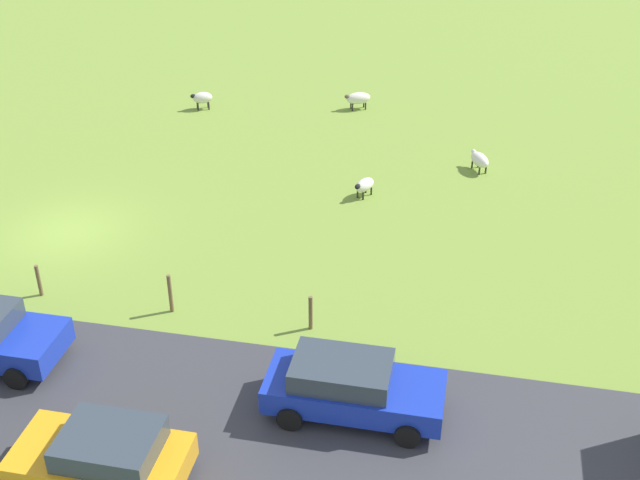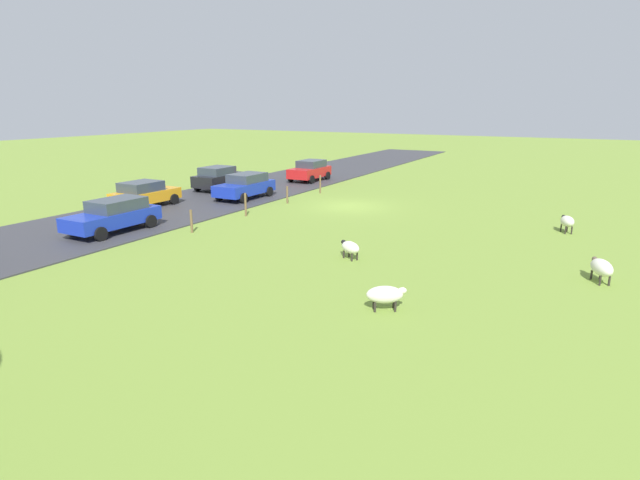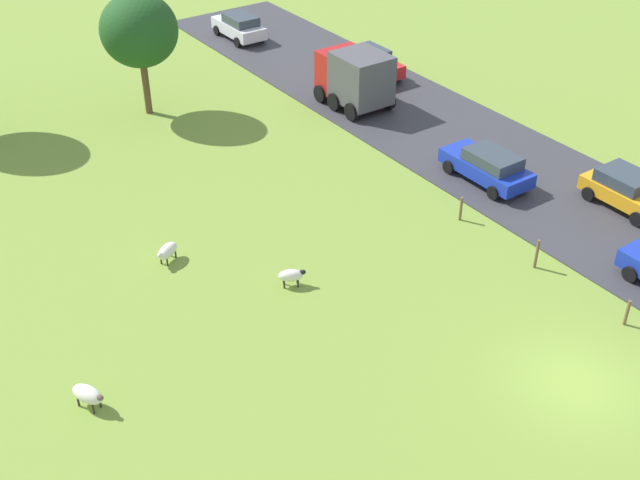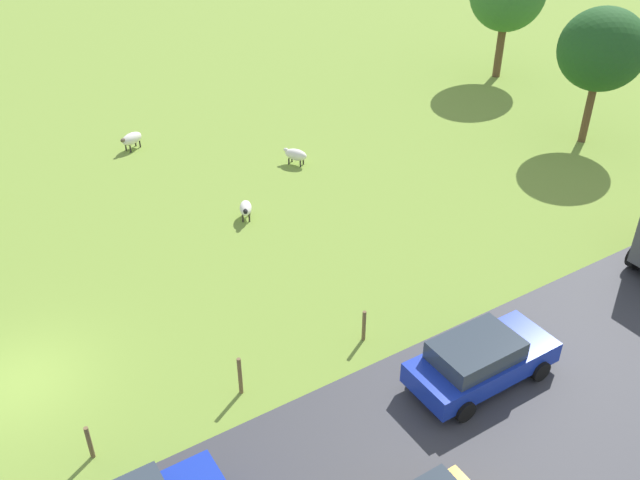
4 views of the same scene
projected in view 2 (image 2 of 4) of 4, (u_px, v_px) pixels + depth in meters
ground_plane at (349, 206)px, 30.46m from camera, size 160.00×160.00×0.00m
road_strip at (233, 194)px, 34.60m from camera, size 8.00×80.00×0.06m
sheep_0 at (567, 221)px, 23.95m from camera, size 0.88×1.08×0.83m
sheep_1 at (602, 268)px, 17.17m from camera, size 0.99×1.29×0.82m
sheep_2 at (350, 247)px, 19.84m from camera, size 1.09×0.86×0.72m
sheep_3 at (385, 295)px, 14.84m from camera, size 1.21×1.01×0.75m
fence_post_0 at (320, 184)px, 34.85m from camera, size 0.12×0.12×1.26m
fence_post_1 at (287, 195)px, 31.25m from camera, size 0.12×0.12×1.08m
fence_post_2 at (246, 205)px, 27.60m from camera, size 0.12×0.12×1.29m
fence_post_3 at (191, 221)px, 23.99m from camera, size 0.12×0.12×1.12m
car_0 at (245, 186)px, 32.63m from camera, size 2.13×4.37×1.59m
car_1 at (114, 215)px, 23.96m from camera, size 2.08×4.48×1.54m
car_3 at (310, 170)px, 40.38m from camera, size 2.11×4.03×1.62m
car_4 at (220, 178)px, 35.94m from camera, size 2.19×4.02×1.67m
car_5 at (145, 193)px, 29.87m from camera, size 2.19×3.95×1.53m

